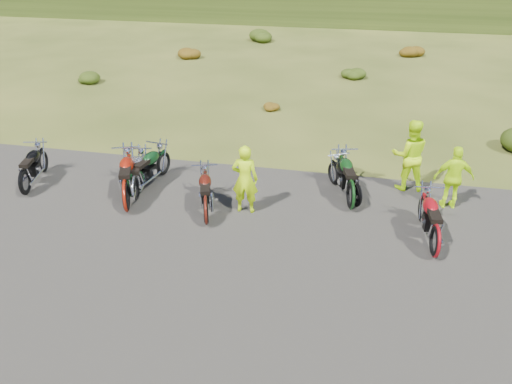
% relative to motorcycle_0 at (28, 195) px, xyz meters
% --- Properties ---
extents(ground, '(300.00, 300.00, 0.00)m').
position_rel_motorcycle_0_xyz_m(ground, '(5.27, -1.13, 0.00)').
color(ground, '#303F15').
rests_on(ground, ground).
extents(gravel_pad, '(20.00, 12.00, 0.04)m').
position_rel_motorcycle_0_xyz_m(gravel_pad, '(5.27, -3.13, 0.00)').
color(gravel_pad, black).
rests_on(gravel_pad, ground).
extents(shrub_1, '(1.03, 1.03, 0.61)m').
position_rel_motorcycle_0_xyz_m(shrub_1, '(-3.83, 10.17, 0.31)').
color(shrub_1, '#23360D').
rests_on(shrub_1, ground).
extents(shrub_2, '(1.30, 1.30, 0.77)m').
position_rel_motorcycle_0_xyz_m(shrub_2, '(-0.93, 15.47, 0.38)').
color(shrub_2, brown).
rests_on(shrub_2, ground).
extents(shrub_3, '(1.56, 1.56, 0.92)m').
position_rel_motorcycle_0_xyz_m(shrub_3, '(1.97, 20.77, 0.46)').
color(shrub_3, '#23360D').
rests_on(shrub_3, ground).
extents(shrub_4, '(0.77, 0.77, 0.45)m').
position_rel_motorcycle_0_xyz_m(shrub_4, '(4.87, 8.07, 0.23)').
color(shrub_4, brown).
rests_on(shrub_4, ground).
extents(shrub_5, '(1.03, 1.03, 0.61)m').
position_rel_motorcycle_0_xyz_m(shrub_5, '(7.77, 13.37, 0.31)').
color(shrub_5, '#23360D').
rests_on(shrub_5, ground).
extents(shrub_6, '(1.30, 1.30, 0.77)m').
position_rel_motorcycle_0_xyz_m(shrub_6, '(10.67, 18.67, 0.38)').
color(shrub_6, brown).
rests_on(shrub_6, ground).
extents(motorcycle_0, '(1.11, 2.07, 1.03)m').
position_rel_motorcycle_0_xyz_m(motorcycle_0, '(0.00, 0.00, 0.00)').
color(motorcycle_0, black).
rests_on(motorcycle_0, ground).
extents(motorcycle_1, '(1.51, 2.38, 1.18)m').
position_rel_motorcycle_0_xyz_m(motorcycle_1, '(2.92, -0.25, 0.00)').
color(motorcycle_1, maroon).
rests_on(motorcycle_1, ground).
extents(motorcycle_2, '(1.00, 2.14, 1.08)m').
position_rel_motorcycle_0_xyz_m(motorcycle_2, '(2.84, 0.47, 0.00)').
color(motorcycle_2, black).
rests_on(motorcycle_2, ground).
extents(motorcycle_3, '(1.09, 2.03, 1.01)m').
position_rel_motorcycle_0_xyz_m(motorcycle_3, '(2.92, 0.26, 0.00)').
color(motorcycle_3, '#B0B0B5').
rests_on(motorcycle_3, ground).
extents(motorcycle_4, '(1.21, 2.06, 1.02)m').
position_rel_motorcycle_0_xyz_m(motorcycle_4, '(4.98, -0.42, 0.00)').
color(motorcycle_4, '#45120B').
rests_on(motorcycle_4, ground).
extents(motorcycle_5, '(1.46, 1.94, 0.98)m').
position_rel_motorcycle_0_xyz_m(motorcycle_5, '(8.33, 1.15, 0.00)').
color(motorcycle_5, black).
rests_on(motorcycle_5, ground).
extents(motorcycle_6, '(0.88, 2.10, 1.07)m').
position_rel_motorcycle_0_xyz_m(motorcycle_6, '(10.04, -0.67, 0.00)').
color(motorcycle_6, maroon).
rests_on(motorcycle_6, ground).
extents(motorcycle_7, '(1.17, 2.23, 1.11)m').
position_rel_motorcycle_0_xyz_m(motorcycle_7, '(8.23, 1.00, 0.00)').
color(motorcycle_7, black).
rests_on(motorcycle_7, ground).
extents(person_middle, '(0.64, 0.44, 1.72)m').
position_rel_motorcycle_0_xyz_m(person_middle, '(5.74, 0.33, 0.86)').
color(person_middle, '#B3E10B').
rests_on(person_middle, ground).
extents(person_right_a, '(1.01, 0.83, 1.90)m').
position_rel_motorcycle_0_xyz_m(person_right_a, '(9.61, 2.41, 0.95)').
color(person_right_a, '#B3E10B').
rests_on(person_right_a, ground).
extents(person_right_b, '(0.97, 0.49, 1.60)m').
position_rel_motorcycle_0_xyz_m(person_right_b, '(10.61, 1.59, 0.80)').
color(person_right_b, '#B3E10B').
rests_on(person_right_b, ground).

